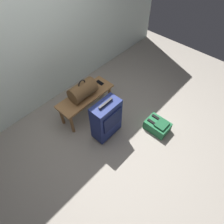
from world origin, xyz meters
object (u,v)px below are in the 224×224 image
Objects in this scene: duffel_bag_brown at (83,90)px; suitcase_upright_navy at (106,119)px; cell_phone at (100,83)px; backpack_green at (158,126)px; bench at (86,98)px.

suitcase_upright_navy is (-0.07, -0.57, -0.18)m from duffel_bag_brown.
cell_phone reaches higher than backpack_green.
duffel_bag_brown reaches higher than suitcase_upright_navy.
duffel_bag_brown is at bearing 83.35° from suitcase_upright_navy.
duffel_bag_brown reaches higher than bench.
duffel_bag_brown is 3.06× the size of cell_phone.
suitcase_upright_navy is 1.96× the size of backpack_green.
cell_phone is at bearing 97.54° from backpack_green.
duffel_bag_brown is 0.60m from suitcase_upright_navy.
bench is at bearing 80.09° from suitcase_upright_navy.
duffel_bag_brown is at bearing 116.43° from backpack_green.
suitcase_upright_navy is at bearing -128.11° from cell_phone.
bench is at bearing 115.06° from backpack_green.
bench is 1.27m from backpack_green.
bench is 6.94× the size of cell_phone.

